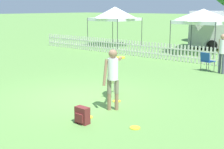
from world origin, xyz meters
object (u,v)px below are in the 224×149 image
object	(u,v)px
spectator_standing	(223,50)
equipment_trailer	(224,29)
frisbee_midfield	(88,117)
folding_chair_blue_left	(207,60)
canopy_tent_secondary	(203,16)
canopy_tent_main	(115,14)
leaping_dog	(112,79)
backpack_on_grass	(82,115)
handler_person	(113,72)
frisbee_near_dog	(117,101)
frisbee_near_handler	(135,128)

from	to	relation	value
spectator_standing	equipment_trailer	size ratio (longest dim) A/B	0.32
frisbee_midfield	folding_chair_blue_left	world-z (taller)	folding_chair_blue_left
canopy_tent_secondary	spectator_standing	xyz separation A→B (m)	(3.18, -4.93, -1.21)
canopy_tent_main	spectator_standing	size ratio (longest dim) A/B	1.70
leaping_dog	canopy_tent_secondary	distance (m)	10.75
folding_chair_blue_left	backpack_on_grass	bearing A→B (deg)	106.15
canopy_tent_secondary	equipment_trailer	world-z (taller)	canopy_tent_secondary
backpack_on_grass	canopy_tent_secondary	size ratio (longest dim) A/B	0.15
folding_chair_blue_left	handler_person	bearing A→B (deg)	105.69
canopy_tent_main	spectator_standing	distance (m)	10.91
handler_person	backpack_on_grass	size ratio (longest dim) A/B	4.02
canopy_tent_main	spectator_standing	xyz separation A→B (m)	(9.77, -4.69, -1.28)
canopy_tent_secondary	spectator_standing	world-z (taller)	canopy_tent_secondary
handler_person	canopy_tent_secondary	distance (m)	11.89
folding_chair_blue_left	canopy_tent_main	distance (m)	10.32
equipment_trailer	frisbee_midfield	bearing A→B (deg)	-95.04
spectator_standing	frisbee_near_dog	bearing A→B (deg)	100.75
leaping_dog	spectator_standing	world-z (taller)	spectator_standing
frisbee_near_handler	frisbee_midfield	world-z (taller)	same
folding_chair_blue_left	spectator_standing	world-z (taller)	spectator_standing
leaping_dog	frisbee_near_handler	world-z (taller)	leaping_dog
handler_person	equipment_trailer	size ratio (longest dim) A/B	0.32
leaping_dog	backpack_on_grass	xyz separation A→B (m)	(1.07, -2.34, -0.33)
handler_person	canopy_tent_main	bearing A→B (deg)	87.78
leaping_dog	canopy_tent_main	world-z (taller)	canopy_tent_main
canopy_tent_secondary	spectator_standing	distance (m)	5.99
handler_person	folding_chair_blue_left	distance (m)	6.70
frisbee_near_handler	canopy_tent_main	distance (m)	16.18
leaping_dog	canopy_tent_secondary	world-z (taller)	canopy_tent_secondary
canopy_tent_main	equipment_trailer	world-z (taller)	canopy_tent_main
frisbee_near_handler	canopy_tent_secondary	size ratio (longest dim) A/B	0.09
canopy_tent_main	spectator_standing	bearing A→B (deg)	-25.65
handler_person	backpack_on_grass	distance (m)	1.54
spectator_standing	canopy_tent_main	bearing A→B (deg)	-7.22
handler_person	frisbee_midfield	world-z (taller)	handler_person
frisbee_near_handler	folding_chair_blue_left	distance (m)	7.56
backpack_on_grass	frisbee_near_dog	bearing A→B (deg)	104.95
frisbee_near_handler	equipment_trailer	size ratio (longest dim) A/B	0.05
frisbee_near_dog	equipment_trailer	distance (m)	14.08
frisbee_near_dog	equipment_trailer	size ratio (longest dim) A/B	0.05
leaping_dog	frisbee_near_dog	world-z (taller)	leaping_dog
handler_person	frisbee_near_dog	world-z (taller)	handler_person
folding_chair_blue_left	frisbee_midfield	bearing A→B (deg)	104.93
leaping_dog	spectator_standing	size ratio (longest dim) A/B	0.60
handler_person	canopy_tent_main	xyz separation A→B (m)	(-9.36, 11.26, 1.26)
equipment_trailer	handler_person	bearing A→B (deg)	-94.22
leaping_dog	frisbee_near_handler	distance (m)	2.88
folding_chair_blue_left	equipment_trailer	world-z (taller)	equipment_trailer
folding_chair_blue_left	canopy_tent_secondary	xyz separation A→B (m)	(-2.48, 4.83, 1.73)
handler_person	folding_chair_blue_left	xyz separation A→B (m)	(-0.29, 6.67, -0.54)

